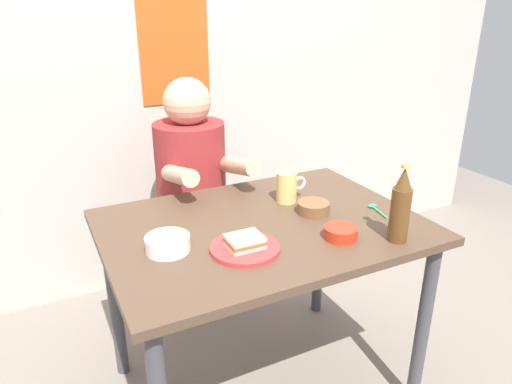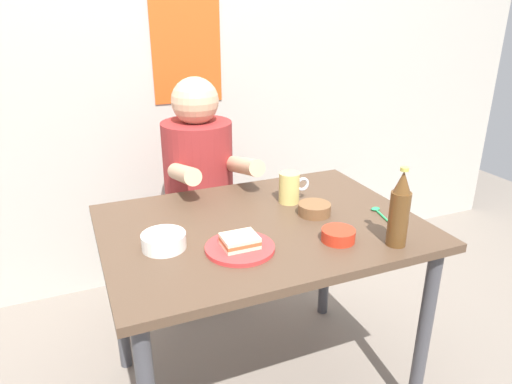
{
  "view_description": "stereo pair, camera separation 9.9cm",
  "coord_description": "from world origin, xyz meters",
  "px_view_note": "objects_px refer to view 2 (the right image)",
  "views": [
    {
      "loc": [
        -0.69,
        -1.33,
        1.46
      ],
      "look_at": [
        0.0,
        0.05,
        0.84
      ],
      "focal_mm": 32.82,
      "sensor_mm": 36.0,
      "label": 1
    },
    {
      "loc": [
        -0.6,
        -1.37,
        1.46
      ],
      "look_at": [
        0.0,
        0.05,
        0.84
      ],
      "focal_mm": 32.82,
      "sensor_mm": 36.0,
      "label": 2
    }
  ],
  "objects_px": {
    "person_seated": "(199,166)",
    "sandwich": "(240,241)",
    "beer_bottle": "(399,211)",
    "sauce_bowl_chili": "(338,235)",
    "stool": "(202,245)",
    "beer_mug": "(290,188)",
    "dining_table": "(261,247)",
    "plate_orange": "(240,248)"
  },
  "relations": [
    {
      "from": "person_seated",
      "to": "sandwich",
      "type": "distance_m",
      "value": 0.78
    },
    {
      "from": "beer_bottle",
      "to": "sauce_bowl_chili",
      "type": "xyz_separation_m",
      "value": [
        -0.16,
        0.09,
        -0.1
      ]
    },
    {
      "from": "stool",
      "to": "beer_mug",
      "type": "bearing_deg",
      "value": -65.78
    },
    {
      "from": "dining_table",
      "to": "plate_orange",
      "type": "height_order",
      "value": "plate_orange"
    },
    {
      "from": "person_seated",
      "to": "beer_bottle",
      "type": "height_order",
      "value": "person_seated"
    },
    {
      "from": "sandwich",
      "to": "stool",
      "type": "bearing_deg",
      "value": 83.2
    },
    {
      "from": "stool",
      "to": "sandwich",
      "type": "relative_size",
      "value": 4.09
    },
    {
      "from": "sandwich",
      "to": "sauce_bowl_chili",
      "type": "distance_m",
      "value": 0.32
    },
    {
      "from": "beer_mug",
      "to": "dining_table",
      "type": "bearing_deg",
      "value": -143.02
    },
    {
      "from": "person_seated",
      "to": "beer_bottle",
      "type": "relative_size",
      "value": 2.75
    },
    {
      "from": "stool",
      "to": "beer_mug",
      "type": "distance_m",
      "value": 0.71
    },
    {
      "from": "dining_table",
      "to": "stool",
      "type": "distance_m",
      "value": 0.7
    },
    {
      "from": "stool",
      "to": "sandwich",
      "type": "height_order",
      "value": "sandwich"
    },
    {
      "from": "plate_orange",
      "to": "sandwich",
      "type": "height_order",
      "value": "sandwich"
    },
    {
      "from": "beer_mug",
      "to": "beer_bottle",
      "type": "distance_m",
      "value": 0.47
    },
    {
      "from": "stool",
      "to": "plate_orange",
      "type": "relative_size",
      "value": 2.05
    },
    {
      "from": "beer_bottle",
      "to": "sauce_bowl_chili",
      "type": "bearing_deg",
      "value": 149.36
    },
    {
      "from": "stool",
      "to": "sauce_bowl_chili",
      "type": "bearing_deg",
      "value": -75.17
    },
    {
      "from": "beer_mug",
      "to": "plate_orange",
      "type": "bearing_deg",
      "value": -137.98
    },
    {
      "from": "person_seated",
      "to": "beer_mug",
      "type": "xyz_separation_m",
      "value": [
        0.22,
        -0.49,
        0.03
      ]
    },
    {
      "from": "sauce_bowl_chili",
      "to": "sandwich",
      "type": "bearing_deg",
      "value": 168.31
    },
    {
      "from": "stool",
      "to": "sauce_bowl_chili",
      "type": "height_order",
      "value": "sauce_bowl_chili"
    },
    {
      "from": "stool",
      "to": "dining_table",
      "type": "bearing_deg",
      "value": -85.75
    },
    {
      "from": "plate_orange",
      "to": "sauce_bowl_chili",
      "type": "distance_m",
      "value": 0.32
    },
    {
      "from": "person_seated",
      "to": "sauce_bowl_chili",
      "type": "height_order",
      "value": "person_seated"
    },
    {
      "from": "plate_orange",
      "to": "sauce_bowl_chili",
      "type": "bearing_deg",
      "value": -11.69
    },
    {
      "from": "stool",
      "to": "plate_orange",
      "type": "distance_m",
      "value": 0.88
    },
    {
      "from": "dining_table",
      "to": "sauce_bowl_chili",
      "type": "relative_size",
      "value": 10.0
    },
    {
      "from": "dining_table",
      "to": "beer_bottle",
      "type": "relative_size",
      "value": 4.2
    },
    {
      "from": "sandwich",
      "to": "beer_bottle",
      "type": "height_order",
      "value": "beer_bottle"
    },
    {
      "from": "dining_table",
      "to": "person_seated",
      "type": "distance_m",
      "value": 0.63
    },
    {
      "from": "dining_table",
      "to": "person_seated",
      "type": "relative_size",
      "value": 1.53
    },
    {
      "from": "dining_table",
      "to": "beer_mug",
      "type": "distance_m",
      "value": 0.27
    },
    {
      "from": "dining_table",
      "to": "beer_mug",
      "type": "relative_size",
      "value": 8.73
    },
    {
      "from": "sandwich",
      "to": "sauce_bowl_chili",
      "type": "height_order",
      "value": "sandwich"
    },
    {
      "from": "person_seated",
      "to": "sauce_bowl_chili",
      "type": "distance_m",
      "value": 0.87
    },
    {
      "from": "person_seated",
      "to": "beer_mug",
      "type": "bearing_deg",
      "value": -65.29
    },
    {
      "from": "beer_mug",
      "to": "beer_bottle",
      "type": "xyz_separation_m",
      "value": [
        0.16,
        -0.44,
        0.06
      ]
    },
    {
      "from": "dining_table",
      "to": "stool",
      "type": "relative_size",
      "value": 2.44
    },
    {
      "from": "dining_table",
      "to": "plate_orange",
      "type": "bearing_deg",
      "value": -132.59
    },
    {
      "from": "plate_orange",
      "to": "sandwich",
      "type": "xyz_separation_m",
      "value": [
        0.0,
        0.0,
        0.02
      ]
    },
    {
      "from": "dining_table",
      "to": "beer_bottle",
      "type": "distance_m",
      "value": 0.5
    }
  ]
}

